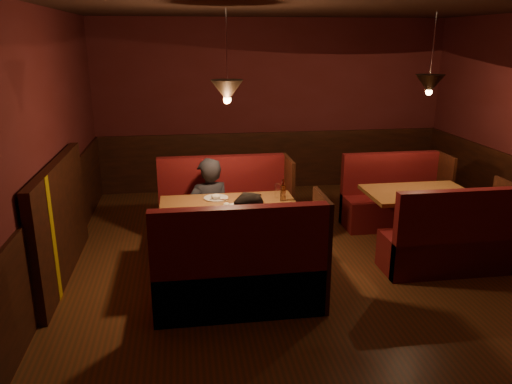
{
  "coord_description": "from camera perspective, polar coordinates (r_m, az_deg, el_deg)",
  "views": [
    {
      "loc": [
        -1.55,
        -5.0,
        2.56
      ],
      "look_at": [
        -0.78,
        0.18,
        0.95
      ],
      "focal_mm": 35.0,
      "sensor_mm": 36.0,
      "label": 1
    }
  ],
  "objects": [
    {
      "name": "room",
      "position": [
        5.41,
        5.48,
        0.85
      ],
      "size": [
        6.02,
        7.02,
        2.92
      ],
      "color": "#54381E",
      "rests_on": "ground"
    },
    {
      "name": "main_table",
      "position": [
        5.55,
        -2.91,
        -3.34
      ],
      "size": [
        1.51,
        0.92,
        1.06
      ],
      "color": "brown",
      "rests_on": "ground"
    },
    {
      "name": "main_bench_far",
      "position": [
        6.44,
        -3.48,
        -2.89
      ],
      "size": [
        1.66,
        0.59,
        1.13
      ],
      "color": "#56111C",
      "rests_on": "ground"
    },
    {
      "name": "main_bench_near",
      "position": [
        4.87,
        -1.65,
        -9.75
      ],
      "size": [
        1.66,
        0.59,
        1.13
      ],
      "color": "#56111C",
      "rests_on": "ground"
    },
    {
      "name": "second_table",
      "position": [
        6.62,
        17.96,
        -1.5
      ],
      "size": [
        1.3,
        0.83,
        0.73
      ],
      "color": "brown",
      "rests_on": "ground"
    },
    {
      "name": "second_bench_far",
      "position": [
        7.36,
        15.41,
        -1.19
      ],
      "size": [
        1.43,
        0.54,
        1.02
      ],
      "color": "#56111C",
      "rests_on": "ground"
    },
    {
      "name": "second_bench_near",
      "position": [
        6.07,
        21.2,
        -5.71
      ],
      "size": [
        1.43,
        0.54,
        1.02
      ],
      "color": "#56111C",
      "rests_on": "ground"
    },
    {
      "name": "diner_a",
      "position": [
        6.11,
        -5.46,
        0.04
      ],
      "size": [
        0.64,
        0.5,
        1.55
      ],
      "primitive_type": "imported",
      "rotation": [
        0.0,
        0.0,
        3.4
      ],
      "color": "black",
      "rests_on": "ground"
    },
    {
      "name": "diner_b",
      "position": [
        4.87,
        -0.37,
        -4.75
      ],
      "size": [
        0.87,
        0.77,
        1.5
      ],
      "primitive_type": "imported",
      "rotation": [
        0.0,
        0.0,
        -0.32
      ],
      "color": "black",
      "rests_on": "ground"
    }
  ]
}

